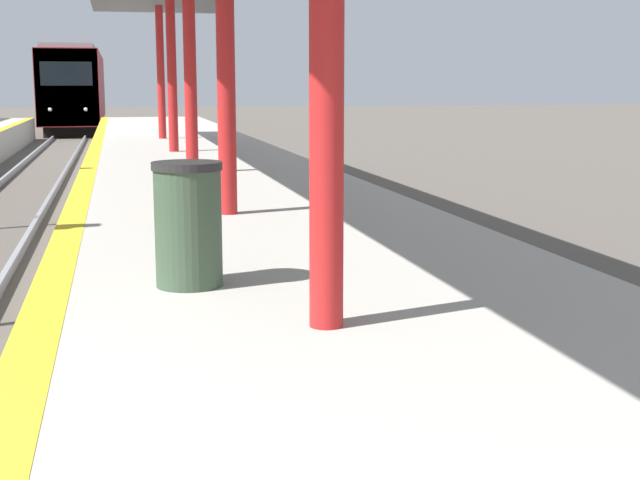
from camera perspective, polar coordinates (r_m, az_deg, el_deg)
name	(u,v)px	position (r m, az deg, el deg)	size (l,w,h in m)	color
train	(76,89)	(52.88, -15.35, 9.30)	(2.89, 19.83, 4.41)	black
trash_bin	(188,224)	(6.77, -8.43, 1.01)	(0.53, 0.53, 0.94)	#384C38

